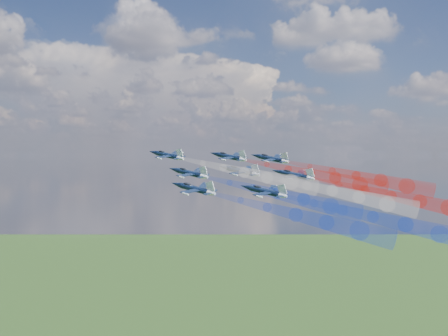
# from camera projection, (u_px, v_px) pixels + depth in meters

# --- Properties ---
(jet_lead) EXTENTS (16.70, 15.79, 7.61)m
(jet_lead) POSITION_uv_depth(u_px,v_px,m) (168.00, 155.00, 147.89)
(jet_lead) COLOR black
(trail_lead) EXTENTS (37.88, 23.48, 12.12)m
(trail_lead) POSITION_uv_depth(u_px,v_px,m) (245.00, 172.00, 134.58)
(trail_lead) COLOR white
(jet_inner_left) EXTENTS (16.70, 15.79, 7.61)m
(jet_inner_left) POSITION_uv_depth(u_px,v_px,m) (190.00, 173.00, 134.85)
(jet_inner_left) COLOR black
(trail_inner_left) EXTENTS (37.88, 23.48, 12.12)m
(trail_inner_left) POSITION_uv_depth(u_px,v_px,m) (278.00, 194.00, 121.54)
(trail_inner_left) COLOR blue
(jet_inner_right) EXTENTS (16.70, 15.79, 7.61)m
(jet_inner_right) POSITION_uv_depth(u_px,v_px,m) (229.00, 157.00, 150.56)
(jet_inner_right) COLOR black
(trail_inner_right) EXTENTS (37.88, 23.48, 12.12)m
(trail_inner_right) POSITION_uv_depth(u_px,v_px,m) (311.00, 174.00, 137.25)
(trail_inner_right) COLOR red
(jet_outer_left) EXTENTS (16.70, 15.79, 7.61)m
(jet_outer_left) POSITION_uv_depth(u_px,v_px,m) (195.00, 189.00, 119.35)
(jet_outer_left) COLOR black
(trail_outer_left) EXTENTS (37.88, 23.48, 12.12)m
(trail_outer_left) POSITION_uv_depth(u_px,v_px,m) (296.00, 215.00, 106.04)
(trail_outer_left) COLOR blue
(jet_center_third) EXTENTS (16.70, 15.79, 7.61)m
(jet_center_third) POSITION_uv_depth(u_px,v_px,m) (241.00, 171.00, 138.01)
(jet_center_third) COLOR black
(trail_center_third) EXTENTS (37.88, 23.48, 12.12)m
(trail_center_third) POSITION_uv_depth(u_px,v_px,m) (332.00, 191.00, 124.71)
(trail_center_third) COLOR white
(jet_outer_right) EXTENTS (16.70, 15.79, 7.61)m
(jet_outer_right) POSITION_uv_depth(u_px,v_px,m) (271.00, 159.00, 151.88)
(jet_outer_right) COLOR black
(trail_outer_right) EXTENTS (37.88, 23.48, 12.12)m
(trail_outer_right) POSITION_uv_depth(u_px,v_px,m) (356.00, 175.00, 138.57)
(trail_outer_right) COLOR red
(jet_rear_left) EXTENTS (16.70, 15.79, 7.61)m
(jet_rear_left) POSITION_uv_depth(u_px,v_px,m) (265.00, 191.00, 121.69)
(jet_rear_left) COLOR black
(trail_rear_left) EXTENTS (37.88, 23.48, 12.12)m
(trail_rear_left) POSITION_uv_depth(u_px,v_px,m) (373.00, 217.00, 108.38)
(trail_rear_left) COLOR blue
(jet_rear_right) EXTENTS (16.70, 15.79, 7.61)m
(jet_rear_right) POSITION_uv_depth(u_px,v_px,m) (295.00, 175.00, 138.25)
(jet_rear_right) COLOR black
(trail_rear_right) EXTENTS (37.88, 23.48, 12.12)m
(trail_rear_right) POSITION_uv_depth(u_px,v_px,m) (391.00, 195.00, 124.94)
(trail_rear_right) COLOR red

